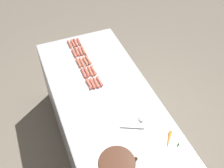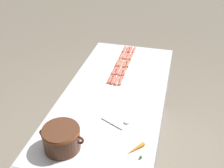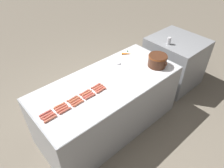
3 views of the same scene
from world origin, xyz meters
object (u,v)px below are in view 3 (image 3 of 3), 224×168
at_px(hot_dog_6, 61,107).
at_px(carrot, 127,53).
at_px(hot_dog_2, 72,99).
at_px(hot_dog_4, 96,86).
at_px(hot_dog_1, 59,105).
at_px(hot_dog_3, 85,92).
at_px(hot_dog_5, 47,115).
at_px(soda_can, 169,41).
at_px(hot_dog_13, 88,95).
at_px(hot_dog_9, 98,87).
at_px(hot_dog_10, 49,117).
at_px(hot_dog_17, 78,103).
at_px(hot_dog_14, 100,89).
at_px(hot_dog_18, 90,96).
at_px(bean_pot, 157,60).
at_px(hot_dog_7, 75,100).
at_px(hot_dog_15, 50,119).
at_px(serving_spoon, 122,64).
at_px(hot_dog_11, 62,109).
at_px(back_cabinet, 174,61).
at_px(hot_dog_0, 45,113).
at_px(hot_dog_19, 101,90).
at_px(hot_dog_12, 76,102).
at_px(hot_dog_8, 87,93).
at_px(hot_dog_16, 65,111).

bearing_deg(hot_dog_6, carrot, 103.86).
xyz_separation_m(hot_dog_2, hot_dog_4, (-0.00, 0.36, 0.00)).
height_order(hot_dog_1, hot_dog_3, same).
relative_size(hot_dog_5, soda_can, 1.27).
bearing_deg(hot_dog_6, hot_dog_13, 83.53).
distance_m(hot_dog_9, hot_dog_10, 0.73).
bearing_deg(hot_dog_17, hot_dog_14, 96.22).
height_order(hot_dog_4, hot_dog_18, same).
xyz_separation_m(hot_dog_18, soda_can, (-0.15, 1.79, 0.08)).
distance_m(hot_dog_13, hot_dog_17, 0.18).
bearing_deg(hot_dog_9, bean_pot, 79.82).
height_order(hot_dog_5, bean_pot, bean_pot).
relative_size(hot_dog_7, hot_dog_18, 1.00).
distance_m(hot_dog_7, hot_dog_15, 0.38).
distance_m(hot_dog_15, serving_spoon, 1.36).
distance_m(hot_dog_11, carrot, 1.49).
bearing_deg(hot_dog_5, soda_can, 92.02).
bearing_deg(hot_dog_11, hot_dog_7, 101.44).
height_order(back_cabinet, hot_dog_11, back_cabinet).
xyz_separation_m(hot_dog_3, hot_dog_11, (0.07, -0.37, 0.00)).
bearing_deg(hot_dog_3, back_cabinet, 90.58).
xyz_separation_m(hot_dog_9, hot_dog_14, (0.04, -0.00, 0.00)).
distance_m(hot_dog_11, hot_dog_15, 0.18).
bearing_deg(hot_dog_0, hot_dog_7, 84.09).
height_order(hot_dog_5, hot_dog_19, same).
distance_m(hot_dog_1, bean_pot, 1.55).
bearing_deg(hot_dog_4, hot_dog_18, -57.11).
bearing_deg(bean_pot, hot_dog_6, -96.60).
xyz_separation_m(bean_pot, soda_can, (-0.26, 0.63, -0.01)).
xyz_separation_m(hot_dog_12, soda_can, (-0.12, 1.97, 0.08)).
relative_size(hot_dog_0, soda_can, 1.27).
bearing_deg(hot_dog_3, hot_dog_4, 91.23).
relative_size(hot_dog_0, hot_dog_2, 1.00).
xyz_separation_m(hot_dog_8, hot_dog_12, (0.04, -0.18, 0.00)).
xyz_separation_m(hot_dog_5, hot_dog_9, (-0.00, 0.73, 0.00)).
bearing_deg(hot_dog_6, hot_dog_18, 78.28).
height_order(hot_dog_15, bean_pot, bean_pot).
bearing_deg(back_cabinet, hot_dog_17, -86.58).
bearing_deg(hot_dog_2, hot_dog_12, 4.17).
height_order(hot_dog_2, hot_dog_3, same).
height_order(hot_dog_2, hot_dog_8, same).
xyz_separation_m(hot_dog_14, bean_pot, (0.14, 0.98, 0.09)).
distance_m(hot_dog_14, hot_dog_17, 0.36).
xyz_separation_m(hot_dog_8, hot_dog_11, (0.04, -0.37, 0.00)).
bearing_deg(hot_dog_16, hot_dog_7, 113.10).
distance_m(hot_dog_13, serving_spoon, 0.83).
height_order(hot_dog_5, hot_dog_8, same).
height_order(hot_dog_4, hot_dog_8, same).
relative_size(hot_dog_15, hot_dog_19, 1.00).
bearing_deg(serving_spoon, hot_dog_10, -80.22).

